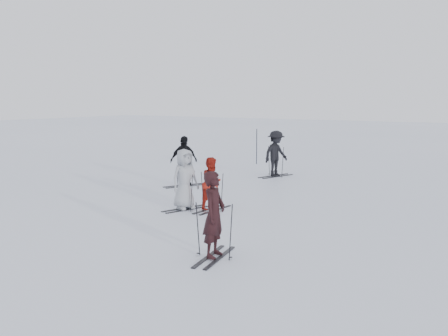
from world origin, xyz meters
name	(u,v)px	position (x,y,z in m)	size (l,w,h in m)	color
ground	(208,201)	(0.00, 0.00, 0.00)	(120.00, 120.00, 0.00)	silver
skier_near_dark	(214,216)	(3.42, -4.74, 0.92)	(0.67, 0.44, 1.84)	black
skier_red	(212,184)	(0.82, -0.96, 0.80)	(0.77, 0.60, 1.59)	maroon
skier_grey	(185,180)	(0.07, -1.34, 0.92)	(0.90, 0.58, 1.84)	#9CA0A5
skier_uphill_left	(184,162)	(-2.42, 1.90, 0.96)	(1.12, 0.47, 1.92)	black
skier_uphill_far	(276,154)	(-0.51, 5.98, 0.98)	(1.27, 0.73, 1.96)	black
skis_near_dark	(214,230)	(3.42, -4.74, 0.62)	(0.90, 1.70, 1.24)	black
skis_red	(212,191)	(0.82, -0.96, 0.60)	(0.87, 1.64, 1.19)	black
skis_grey	(185,191)	(0.07, -1.34, 0.58)	(0.84, 1.59, 1.16)	black
skis_uphill_left	(184,170)	(-2.42, 1.90, 0.62)	(0.90, 1.71, 1.25)	black
skis_uphill_far	(276,161)	(-0.51, 5.98, 0.68)	(0.98, 1.85, 1.35)	black
piste_marker	(257,146)	(-3.21, 9.15, 0.91)	(0.04, 0.04, 1.81)	black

